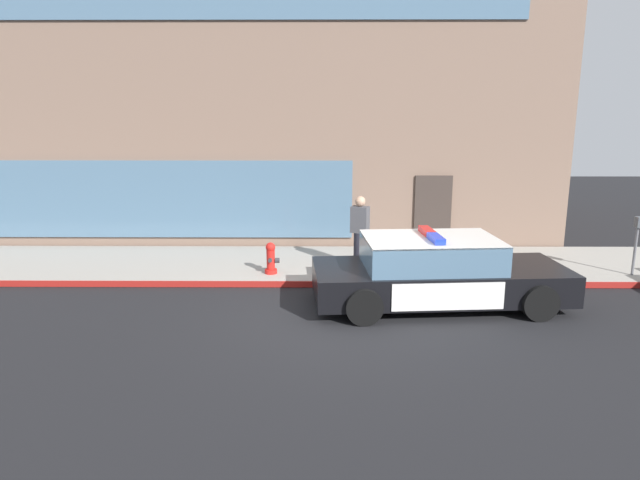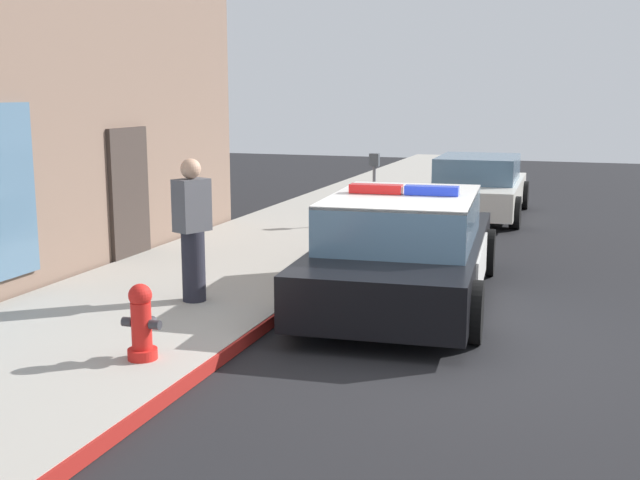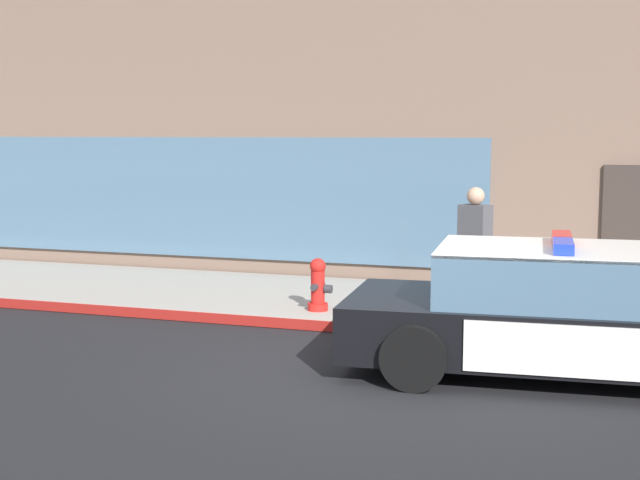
# 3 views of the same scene
# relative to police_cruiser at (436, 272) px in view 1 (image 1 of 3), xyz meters

# --- Properties ---
(ground) EXTENTS (48.00, 48.00, 0.00)m
(ground) POSITION_rel_police_cruiser_xyz_m (-1.98, -0.73, -0.68)
(ground) COLOR black
(sidewalk) EXTENTS (48.00, 3.27, 0.15)m
(sidewalk) POSITION_rel_police_cruiser_xyz_m (-1.98, 2.78, -0.61)
(sidewalk) COLOR #A39E93
(sidewalk) RESTS_ON ground
(curb_red_paint) EXTENTS (28.80, 0.04, 0.14)m
(curb_red_paint) POSITION_rel_police_cruiser_xyz_m (-1.98, 1.12, -0.61)
(curb_red_paint) COLOR maroon
(curb_red_paint) RESTS_ON ground
(storefront_building) EXTENTS (18.30, 9.66, 9.16)m
(storefront_building) POSITION_rel_police_cruiser_xyz_m (-4.76, 9.25, 3.90)
(storefront_building) COLOR #7A6051
(storefront_building) RESTS_ON ground
(police_cruiser) EXTENTS (5.06, 2.43, 1.49)m
(police_cruiser) POSITION_rel_police_cruiser_xyz_m (0.00, 0.00, 0.00)
(police_cruiser) COLOR black
(police_cruiser) RESTS_ON ground
(fire_hydrant) EXTENTS (0.34, 0.39, 0.73)m
(fire_hydrant) POSITION_rel_police_cruiser_xyz_m (-3.43, 1.72, -0.18)
(fire_hydrant) COLOR red
(fire_hydrant) RESTS_ON sidewalk
(pedestrian_on_sidewalk) EXTENTS (0.47, 0.40, 1.71)m
(pedestrian_on_sidewalk) POSITION_rel_police_cruiser_xyz_m (-1.38, 2.25, 0.33)
(pedestrian_on_sidewalk) COLOR #23232D
(pedestrian_on_sidewalk) RESTS_ON sidewalk
(parking_meter) EXTENTS (0.12, 0.18, 1.34)m
(parking_meter) POSITION_rel_police_cruiser_xyz_m (4.78, 1.66, 0.40)
(parking_meter) COLOR slate
(parking_meter) RESTS_ON sidewalk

